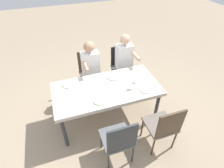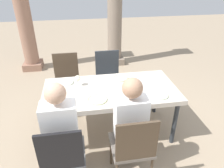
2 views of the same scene
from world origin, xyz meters
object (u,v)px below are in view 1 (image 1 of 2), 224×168
at_px(plate_1, 113,77).
at_px(plate_2, 100,100).
at_px(chair_west_north, 164,126).
at_px(chair_mid_south, 90,70).
at_px(chair_mid_north, 119,139).
at_px(wine_glass_0, 134,83).
at_px(diner_woman_green, 125,63).
at_px(plate_0, 145,89).
at_px(diner_man_white, 92,71).
at_px(chair_west_south, 122,65).
at_px(plate_3, 69,84).
at_px(dining_table, 107,90).

xyz_separation_m(plate_1, plate_2, (0.40, 0.52, 0.00)).
bearing_deg(chair_west_north, chair_mid_south, -67.52).
bearing_deg(chair_mid_north, wine_glass_0, -126.39).
relative_size(chair_mid_north, diner_woman_green, 0.72).
bearing_deg(wine_glass_0, chair_mid_south, -63.02).
relative_size(chair_mid_north, plate_0, 4.52).
relative_size(diner_man_white, plate_2, 6.06).
bearing_deg(plate_2, diner_man_white, -95.68).
distance_m(chair_west_north, diner_man_white, 1.70).
height_order(plate_0, plate_1, same).
distance_m(chair_mid_north, plate_0, 0.95).
bearing_deg(chair_west_north, chair_west_south, -90.00).
distance_m(chair_west_south, plate_3, 1.37).
bearing_deg(plate_3, plate_0, 155.49).
xyz_separation_m(chair_west_south, plate_1, (0.42, 0.62, 0.21)).
xyz_separation_m(dining_table, plate_1, (-0.20, -0.25, 0.07)).
height_order(plate_0, plate_3, same).
bearing_deg(plate_3, wine_glass_0, 156.55).
height_order(chair_mid_south, plate_2, chair_mid_south).
distance_m(plate_0, plate_3, 1.31).
relative_size(wine_glass_0, plate_3, 0.75).
bearing_deg(plate_0, chair_mid_south, -58.45).
bearing_deg(plate_1, dining_table, 51.09).
bearing_deg(chair_mid_south, plate_0, 121.55).
xyz_separation_m(diner_woman_green, diner_man_white, (0.73, 0.02, -0.01)).
xyz_separation_m(chair_mid_south, plate_2, (0.10, 1.14, 0.21)).
bearing_deg(dining_table, chair_west_south, -125.59).
distance_m(chair_mid_south, diner_woman_green, 0.76).
bearing_deg(plate_2, chair_mid_south, -94.81).
bearing_deg(wine_glass_0, plate_3, -23.45).
bearing_deg(plate_3, diner_woman_green, -161.73).
xyz_separation_m(dining_table, diner_woman_green, (-0.62, -0.69, 0.01)).
distance_m(dining_table, chair_west_south, 1.08).
bearing_deg(chair_west_south, plate_1, 55.82).
distance_m(dining_table, chair_mid_north, 0.89).
height_order(diner_man_white, plate_1, diner_man_white).
bearing_deg(plate_2, diner_woman_green, -130.66).
bearing_deg(chair_west_south, chair_mid_north, 67.52).
relative_size(plate_2, plate_3, 1.01).
height_order(chair_west_north, chair_west_south, chair_west_south).
relative_size(chair_mid_south, plate_1, 4.01).
bearing_deg(chair_mid_north, plate_0, -138.61).
bearing_deg(chair_west_north, plate_2, -36.49).
distance_m(chair_mid_south, plate_3, 0.80).
bearing_deg(wine_glass_0, chair_mid_north, 53.61).
relative_size(chair_west_south, diner_man_white, 0.74).
xyz_separation_m(chair_west_north, chair_mid_south, (0.72, -1.74, 0.02)).
bearing_deg(plate_3, plate_1, 177.55).
bearing_deg(chair_mid_south, diner_woman_green, 165.73).
relative_size(chair_west_south, plate_3, 4.48).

